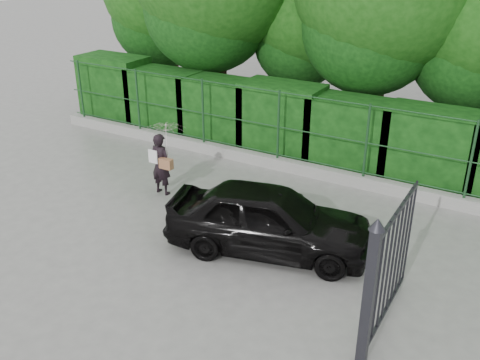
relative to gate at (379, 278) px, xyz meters
The scene contains 7 objects.
ground 4.81m from the gate, behind, with size 80.00×80.00×0.00m, color gray.
kerb 7.04m from the gate, 131.36° to the left, with size 14.00×0.25×0.30m, color #9E9E99.
fence 6.82m from the gate, 129.97° to the left, with size 14.13×0.06×1.80m.
hedge 7.81m from the gate, 127.16° to the left, with size 14.20×1.20×2.10m.
gate is the anchor object (origin of this frame).
woman 6.33m from the gate, 155.95° to the left, with size 0.90×0.92×1.75m.
car 3.05m from the gate, 148.18° to the left, with size 1.57×3.91×1.33m, color black.
Camera 1 is at (6.06, -7.10, 5.55)m, focal length 40.00 mm.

